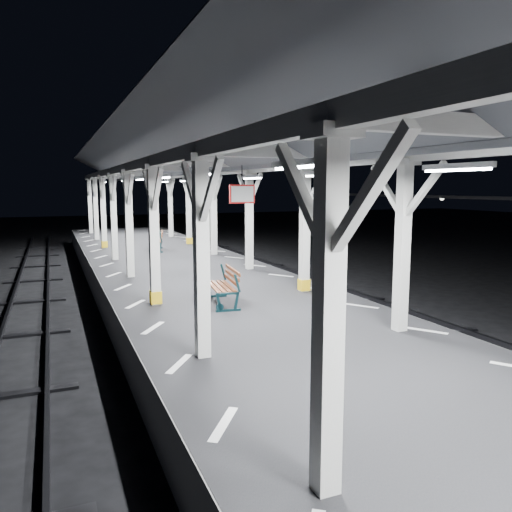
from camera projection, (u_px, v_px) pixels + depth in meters
ground at (265, 360)px, 11.02m from camera, size 120.00×120.00×0.00m
platform at (265, 338)px, 10.95m from camera, size 6.00×50.00×1.00m
hazard_stripes_left at (153, 328)px, 9.96m from camera, size 1.00×48.00×0.01m
hazard_stripes_right at (360, 306)px, 11.80m from camera, size 1.00×48.00×0.01m
track_left at (15, 392)px, 9.12m from camera, size 2.20×60.00×0.16m
track_right at (442, 332)px, 12.89m from camera, size 2.20×60.00×0.16m
canopy at (266, 150)px, 10.37m from camera, size 5.40×49.00×4.65m
bench_mid at (225, 285)px, 11.97m from camera, size 0.78×1.65×0.87m
bench_far at (158, 240)px, 22.00m from camera, size 0.90×1.70×0.88m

